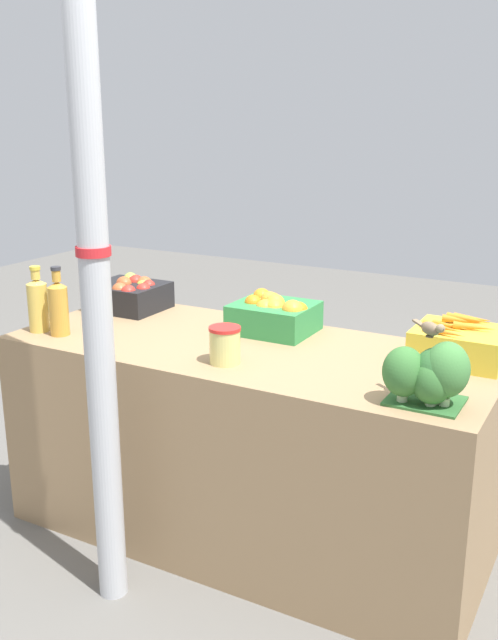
{
  "coord_description": "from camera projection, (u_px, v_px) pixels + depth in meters",
  "views": [
    {
      "loc": [
        1.22,
        -2.23,
        1.62
      ],
      "look_at": [
        0.0,
        0.0,
        0.89
      ],
      "focal_mm": 40.0,
      "sensor_mm": 36.0,
      "label": 1
    }
  ],
  "objects": [
    {
      "name": "ground_plane",
      "position": [
        249.0,
        531.0,
        2.89
      ],
      "size": [
        10.0,
        10.0,
        0.0
      ],
      "primitive_type": "plane",
      "color": "#605E59"
    },
    {
      "name": "market_table",
      "position": [
        249.0,
        442.0,
        2.78
      ],
      "size": [
        1.83,
        0.77,
        0.79
      ],
      "primitive_type": "cube",
      "color": "#937551",
      "rests_on": "ground_plane"
    },
    {
      "name": "support_pole",
      "position": [
        95.0,
        285.0,
        2.22
      ],
      "size": [
        0.11,
        0.11,
        2.22
      ],
      "color": "#B7BABF",
      "rests_on": "ground_plane"
    },
    {
      "name": "apple_crate",
      "position": [
        130.0,
        294.0,
        3.16
      ],
      "size": [
        0.31,
        0.27,
        0.15
      ],
      "color": "black",
      "rests_on": "market_table"
    },
    {
      "name": "orange_crate",
      "position": [
        275.0,
        314.0,
        2.83
      ],
      "size": [
        0.31,
        0.27,
        0.15
      ],
      "color": "#2D8442",
      "rests_on": "market_table"
    },
    {
      "name": "carrot_crate",
      "position": [
        460.0,
        343.0,
        2.49
      ],
      "size": [
        0.31,
        0.27,
        0.15
      ],
      "color": "gold",
      "rests_on": "market_table"
    },
    {
      "name": "broccoli_pile",
      "position": [
        430.0,
        374.0,
        2.09
      ],
      "size": [
        0.25,
        0.2,
        0.2
      ],
      "color": "#2D602D",
      "rests_on": "market_table"
    },
    {
      "name": "juice_bottle_golden",
      "position": [
        38.0,
        304.0,
        2.83
      ],
      "size": [
        0.08,
        0.08,
        0.26
      ],
      "color": "gold",
      "rests_on": "market_table"
    },
    {
      "name": "juice_bottle_amber",
      "position": [
        59.0,
        306.0,
        2.78
      ],
      "size": [
        0.08,
        0.08,
        0.27
      ],
      "color": "gold",
      "rests_on": "market_table"
    },
    {
      "name": "pickle_jar",
      "position": [
        225.0,
        345.0,
        2.47
      ],
      "size": [
        0.11,
        0.11,
        0.13
      ],
      "color": "#D1CC75",
      "rests_on": "market_table"
    },
    {
      "name": "sparrow_bird",
      "position": [
        431.0,
        329.0,
        2.08
      ],
      "size": [
        0.12,
        0.09,
        0.05
      ],
      "rotation": [
        0.0,
        0.0,
        -0.6
      ],
      "color": "#4C3D2D",
      "rests_on": "broccoli_pile"
    }
  ]
}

